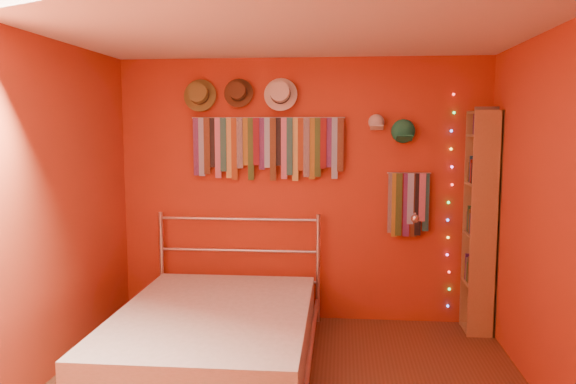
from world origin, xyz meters
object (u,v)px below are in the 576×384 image
(tie_rack, at_px, (267,145))
(bookshelf, at_px, (485,221))
(bed, at_px, (214,336))
(reading_lamp, at_px, (415,218))

(tie_rack, relative_size, bookshelf, 0.72)
(tie_rack, xyz_separation_m, bed, (-0.28, -1.12, -1.45))
(bed, bearing_deg, bookshelf, 22.73)
(reading_lamp, distance_m, bed, 2.05)
(reading_lamp, xyz_separation_m, bookshelf, (0.62, 0.03, -0.02))
(reading_lamp, relative_size, bed, 0.15)
(tie_rack, xyz_separation_m, reading_lamp, (1.36, -0.18, -0.65))
(bookshelf, distance_m, bed, 2.57)
(bookshelf, xyz_separation_m, bed, (-2.26, -0.96, -0.78))
(reading_lamp, distance_m, bookshelf, 0.62)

